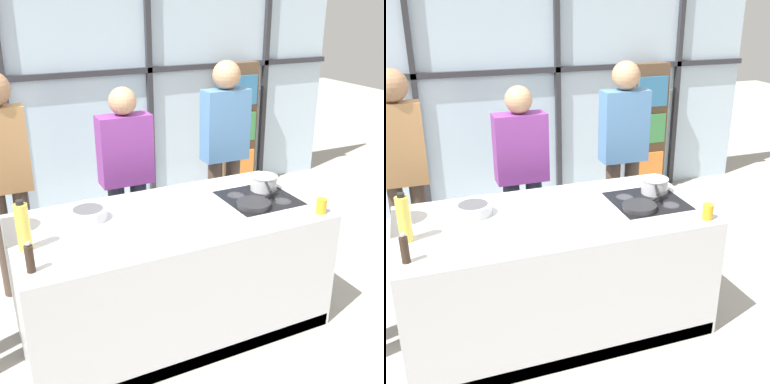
# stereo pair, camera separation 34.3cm
# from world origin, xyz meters

# --- Properties ---
(ground_plane) EXTENTS (18.00, 18.00, 0.00)m
(ground_plane) POSITION_xyz_m (0.00, 0.00, 0.00)
(ground_plane) COLOR #ADA89E
(back_window_wall) EXTENTS (6.40, 0.10, 2.80)m
(back_window_wall) POSITION_xyz_m (0.00, 2.39, 1.40)
(back_window_wall) COLOR silver
(back_window_wall) RESTS_ON ground_plane
(bookshelf) EXTENTS (0.44, 0.19, 1.58)m
(bookshelf) POSITION_xyz_m (1.86, 2.20, 0.79)
(bookshelf) COLOR brown
(bookshelf) RESTS_ON ground_plane
(demo_island) EXTENTS (2.12, 1.03, 0.90)m
(demo_island) POSITION_xyz_m (0.00, -0.00, 0.45)
(demo_island) COLOR silver
(demo_island) RESTS_ON ground_plane
(spectator_far_left) EXTENTS (0.37, 0.25, 1.81)m
(spectator_far_left) POSITION_xyz_m (-0.95, 0.94, 1.08)
(spectator_far_left) COLOR #47382D
(spectator_far_left) RESTS_ON ground_plane
(spectator_center_left) EXTENTS (0.44, 0.23, 1.63)m
(spectator_center_left) POSITION_xyz_m (0.00, 0.94, 0.92)
(spectator_center_left) COLOR #232838
(spectator_center_left) RESTS_ON ground_plane
(spectator_center_right) EXTENTS (0.42, 0.25, 1.79)m
(spectator_center_right) POSITION_xyz_m (0.95, 0.94, 1.03)
(spectator_center_right) COLOR #47382D
(spectator_center_right) RESTS_ON ground_plane
(frying_pan) EXTENTS (0.42, 0.26, 0.04)m
(frying_pan) POSITION_xyz_m (0.60, -0.12, 0.92)
(frying_pan) COLOR #232326
(frying_pan) RESTS_ON demo_island
(saucepan) EXTENTS (0.23, 0.37, 0.12)m
(saucepan) POSITION_xyz_m (0.84, 0.12, 0.96)
(saucepan) COLOR silver
(saucepan) RESTS_ON demo_island
(white_plate) EXTENTS (0.22, 0.22, 0.01)m
(white_plate) POSITION_xyz_m (-0.47, 0.39, 0.90)
(white_plate) COLOR white
(white_plate) RESTS_ON demo_island
(mixing_bowl) EXTENTS (0.25, 0.25, 0.08)m
(mixing_bowl) POSITION_xyz_m (-0.52, 0.18, 0.94)
(mixing_bowl) COLOR silver
(mixing_bowl) RESTS_ON demo_island
(oil_bottle) EXTENTS (0.08, 0.08, 0.32)m
(oil_bottle) POSITION_xyz_m (-0.96, -0.07, 1.04)
(oil_bottle) COLOR #E0CC4C
(oil_bottle) RESTS_ON demo_island
(pepper_grinder) EXTENTS (0.05, 0.05, 0.19)m
(pepper_grinder) POSITION_xyz_m (-0.97, -0.34, 0.98)
(pepper_grinder) COLOR #332319
(pepper_grinder) RESTS_ON demo_island
(juice_glass_near) EXTENTS (0.07, 0.07, 0.11)m
(juice_glass_near) POSITION_xyz_m (0.96, -0.42, 0.95)
(juice_glass_near) COLOR orange
(juice_glass_near) RESTS_ON demo_island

